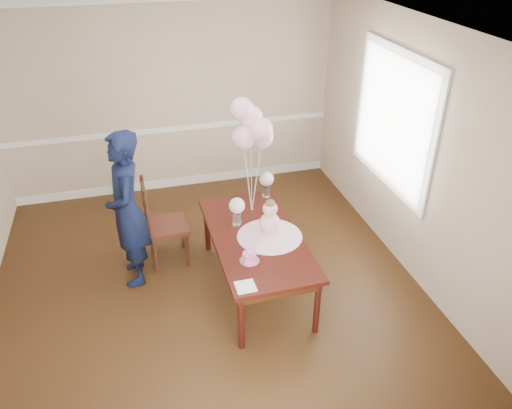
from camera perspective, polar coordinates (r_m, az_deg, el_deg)
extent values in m
cube|color=black|center=(5.47, -5.35, -9.95)|extent=(4.50, 5.00, 0.00)
cube|color=silver|center=(4.25, -7.19, 18.87)|extent=(4.50, 5.00, 0.02)
cube|color=tan|center=(7.00, -9.72, 11.94)|extent=(4.50, 0.02, 2.70)
cube|color=tan|center=(2.80, 3.32, -21.39)|extent=(4.50, 0.02, 2.70)
cube|color=tan|center=(5.47, 17.85, 5.40)|extent=(0.02, 5.00, 2.70)
cube|color=white|center=(7.15, -9.40, 8.51)|extent=(4.50, 0.02, 0.07)
cube|color=white|center=(7.50, -8.86, 2.56)|extent=(4.50, 0.02, 0.12)
cube|color=white|center=(5.77, 15.44, 9.28)|extent=(0.02, 1.66, 1.56)
cube|color=white|center=(5.76, 15.29, 9.27)|extent=(0.01, 1.50, 1.40)
cube|color=black|center=(5.15, 0.00, -3.78)|extent=(0.90, 1.78, 0.04)
cube|color=black|center=(5.18, 0.00, -4.39)|extent=(0.81, 1.69, 0.09)
cylinder|color=black|center=(4.67, -1.71, -13.32)|extent=(0.06, 0.06, 0.62)
cylinder|color=black|center=(4.85, 6.99, -11.57)|extent=(0.06, 0.06, 0.62)
cylinder|color=black|center=(5.93, -5.60, -2.66)|extent=(0.06, 0.06, 0.62)
cylinder|color=black|center=(6.07, 1.29, -1.63)|extent=(0.06, 0.06, 0.62)
cone|color=#E7AAC5|center=(5.11, 1.57, -3.21)|extent=(0.68, 0.68, 0.09)
sphere|color=#FFA1CE|center=(5.04, 1.59, -2.13)|extent=(0.21, 0.21, 0.21)
sphere|color=beige|center=(4.95, 1.62, -0.50)|extent=(0.15, 0.15, 0.15)
sphere|color=brown|center=(4.93, 1.63, 0.03)|extent=(0.11, 0.11, 0.11)
cylinder|color=silver|center=(4.78, -0.74, -6.46)|extent=(0.20, 0.20, 0.01)
cylinder|color=#F14C96|center=(4.75, -0.75, -6.00)|extent=(0.13, 0.13, 0.09)
sphere|color=white|center=(4.72, -0.75, -5.44)|extent=(0.03, 0.03, 0.03)
sphere|color=silver|center=(4.74, -0.50, -5.27)|extent=(0.03, 0.03, 0.03)
cylinder|color=white|center=(5.28, -2.16, -1.60)|extent=(0.09, 0.09, 0.14)
sphere|color=silver|center=(5.20, -2.20, -0.12)|extent=(0.17, 0.17, 0.17)
cylinder|color=silver|center=(5.79, 1.18, 1.55)|extent=(0.09, 0.09, 0.14)
sphere|color=beige|center=(5.71, 1.20, 2.94)|extent=(0.17, 0.17, 0.17)
cube|color=white|center=(4.49, -1.21, -9.36)|extent=(0.18, 0.18, 0.01)
cylinder|color=silver|center=(5.54, -0.48, -0.63)|extent=(0.04, 0.04, 0.02)
sphere|color=#EBA6B4|center=(5.12, -1.49, 7.61)|extent=(0.25, 0.25, 0.25)
sphere|color=#FFB4C5|center=(5.09, 0.57, 8.55)|extent=(0.25, 0.25, 0.25)
sphere|color=#FFB4D4|center=(5.16, -0.61, 9.91)|extent=(0.25, 0.25, 0.25)
sphere|color=#FFB4D2|center=(5.12, -1.64, 10.80)|extent=(0.25, 0.25, 0.25)
sphere|color=#ECA7C8|center=(5.25, 0.68, 7.72)|extent=(0.25, 0.25, 0.25)
cylinder|color=white|center=(5.35, -0.96, 2.69)|extent=(0.08, 0.00, 0.74)
cylinder|color=white|center=(5.33, 0.02, 3.13)|extent=(0.09, 0.05, 0.83)
cylinder|color=white|center=(5.36, -0.54, 3.81)|extent=(0.02, 0.08, 0.92)
cylinder|color=white|center=(5.33, -1.03, 4.22)|extent=(0.07, 0.09, 1.00)
cylinder|color=silver|center=(5.41, 0.08, 2.81)|extent=(0.12, 0.07, 0.69)
cube|color=#3C1910|center=(5.74, -10.12, -2.43)|extent=(0.47, 0.47, 0.05)
cylinder|color=#391B0F|center=(5.71, -11.47, -5.72)|extent=(0.04, 0.04, 0.44)
cylinder|color=#33160E|center=(5.74, -7.80, -5.14)|extent=(0.04, 0.04, 0.44)
cylinder|color=#381A0F|center=(6.02, -11.90, -3.70)|extent=(0.04, 0.04, 0.44)
cylinder|color=#3B1F10|center=(6.04, -8.43, -3.16)|extent=(0.04, 0.04, 0.44)
cylinder|color=#331A0D|center=(5.41, -12.26, -1.15)|extent=(0.04, 0.04, 0.58)
cylinder|color=black|center=(5.73, -12.68, 0.72)|extent=(0.04, 0.04, 0.58)
cube|color=#38150F|center=(5.63, -12.34, -1.27)|extent=(0.04, 0.41, 0.05)
cube|color=#341A0E|center=(5.55, -12.52, 0.17)|extent=(0.04, 0.41, 0.05)
cube|color=#331D0E|center=(5.47, -12.71, 1.66)|extent=(0.04, 0.41, 0.05)
imported|color=black|center=(5.33, -14.51, -0.63)|extent=(0.44, 0.65, 1.74)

